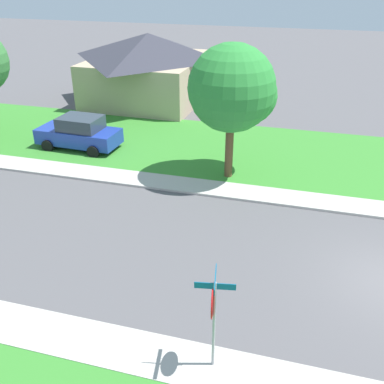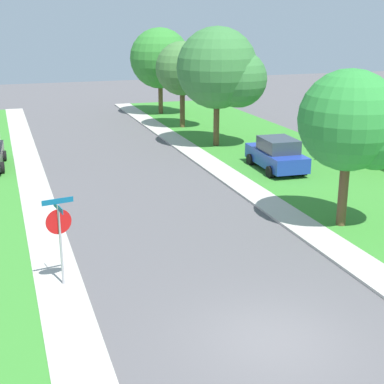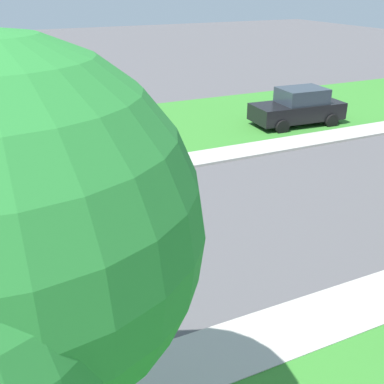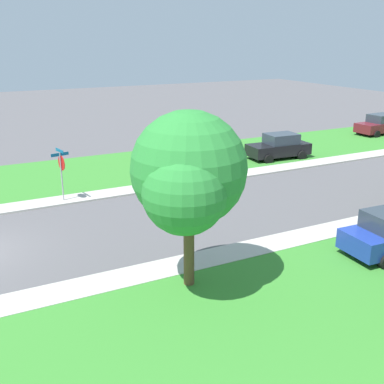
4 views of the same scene
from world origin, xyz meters
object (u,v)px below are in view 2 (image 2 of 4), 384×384
Objects in this scene: tree_across_left at (186,70)px; tree_corner_large at (356,124)px; stop_sign_far_corner at (59,227)px; tree_across_right at (164,60)px; tree_sidewalk_near at (223,71)px; car_blue_kerbside_mid at (277,155)px.

tree_corner_large is at bearing -91.01° from tree_across_left.
tree_across_right is at bearing 68.38° from stop_sign_far_corner.
tree_across_left is at bearing 91.82° from tree_sidewalk_near.
tree_sidewalk_near reaches higher than tree_corner_large.
tree_sidewalk_near reaches higher than tree_across_left.
tree_sidewalk_near reaches higher than tree_across_right.
tree_corner_large reaches higher than stop_sign_far_corner.
tree_corner_large is (-0.57, -14.65, -0.61)m from tree_sidewalk_near.
tree_across_left reaches higher than tree_corner_large.
stop_sign_far_corner reaches higher than car_blue_kerbside_mid.
tree_corner_large is (-0.37, -21.08, -0.09)m from tree_across_left.
tree_corner_large is (10.89, 1.61, 2.10)m from stop_sign_far_corner.
car_blue_kerbside_mid is 13.13m from tree_across_left.
stop_sign_far_corner is at bearing -116.39° from tree_across_left.
stop_sign_far_corner is 0.40× the size of tree_across_right.
tree_across_left is 6.24m from tree_across_right.
tree_corner_large is 0.87× the size of tree_across_right.
car_blue_kerbside_mid is at bearing 39.63° from stop_sign_far_corner.
tree_across_right is (-0.60, 18.94, 3.46)m from car_blue_kerbside_mid.
tree_sidewalk_near is at bearing 54.82° from stop_sign_far_corner.
tree_sidewalk_near is 1.05× the size of tree_across_right.
tree_sidewalk_near is 6.46m from tree_across_left.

